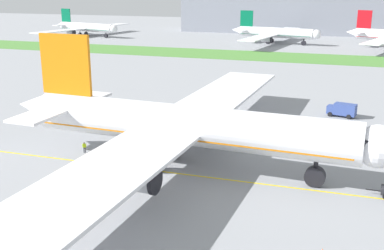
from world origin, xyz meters
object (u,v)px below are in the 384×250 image
ground_crew_marshaller_front (84,146)px  airliner_foreground (182,126)px  parked_airliner_far_left (86,27)px  ground_crew_wingwalker_port (81,183)px  service_truck_baggage_loader (342,110)px  parked_airliner_far_centre (274,33)px

ground_crew_marshaller_front → airliner_foreground: bearing=-4.0°
ground_crew_marshaller_front → parked_airliner_far_left: 174.18m
parked_airliner_far_left → ground_crew_wingwalker_port: bearing=-60.3°
ground_crew_wingwalker_port → airliner_foreground: bearing=49.9°
service_truck_baggage_loader → ground_crew_marshaller_front: bearing=-137.7°
service_truck_baggage_loader → parked_airliner_far_left: size_ratio=0.09×
airliner_foreground → ground_crew_marshaller_front: airliner_foreground is taller
service_truck_baggage_loader → parked_airliner_far_left: parked_airliner_far_left is taller
service_truck_baggage_loader → parked_airliner_far_centre: 119.78m
ground_crew_marshaller_front → parked_airliner_far_left: (-86.47, 151.16, 3.39)m
ground_crew_wingwalker_port → parked_airliner_far_left: (-93.38, 164.00, 3.43)m
parked_airliner_far_left → parked_airliner_far_centre: (93.17, -0.99, 0.27)m
ground_crew_marshaller_front → service_truck_baggage_loader: bearing=42.3°
ground_crew_wingwalker_port → parked_airliner_far_centre: 163.05m
ground_crew_marshaller_front → parked_airliner_far_left: size_ratio=0.03×
airliner_foreground → service_truck_baggage_loader: size_ratio=15.52×
ground_crew_marshaller_front → service_truck_baggage_loader: size_ratio=0.29×
airliner_foreground → ground_crew_marshaller_front: size_ratio=53.36×
ground_crew_wingwalker_port → parked_airliner_far_left: size_ratio=0.03×
airliner_foreground → parked_airliner_far_centre: size_ratio=1.44×
ground_crew_marshaller_front → service_truck_baggage_loader: (38.06, 34.61, 0.45)m
airliner_foreground → service_truck_baggage_loader: (21.31, 35.79, -4.79)m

